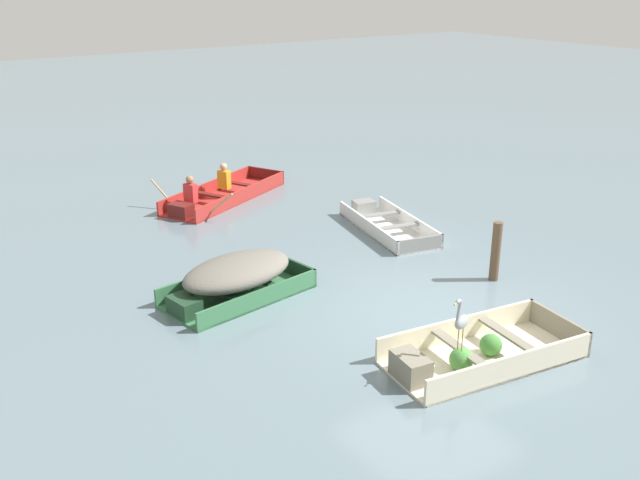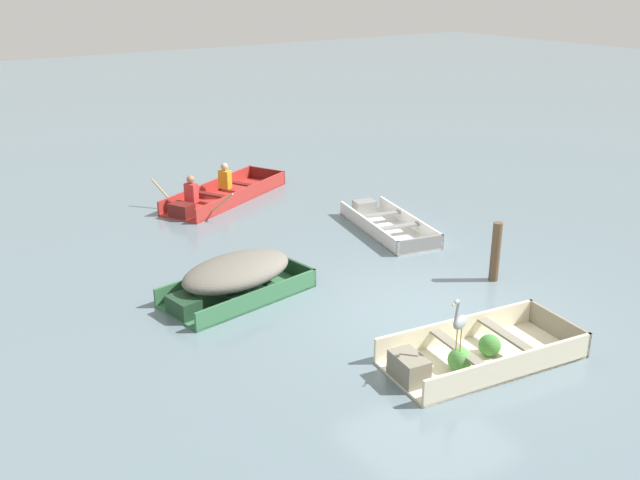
{
  "view_description": "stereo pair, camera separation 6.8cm",
  "coord_description": "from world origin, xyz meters",
  "px_view_note": "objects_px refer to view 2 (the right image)",
  "views": [
    {
      "loc": [
        -7.5,
        -7.51,
        5.29
      ],
      "look_at": [
        -0.12,
        3.1,
        0.35
      ],
      "focal_mm": 40.0,
      "sensor_mm": 36.0,
      "label": 1
    },
    {
      "loc": [
        -7.45,
        -7.55,
        5.29
      ],
      "look_at": [
        -0.12,
        3.1,
        0.35
      ],
      "focal_mm": 40.0,
      "sensor_mm": 36.0,
      "label": 2
    }
  ],
  "objects_px": {
    "skiff_green_mid_moored": "(236,275)",
    "mooring_post": "(496,252)",
    "dinghy_cream_foreground": "(474,354)",
    "rowboat_red_with_crew": "(220,195)",
    "heron_on_dinghy": "(460,321)",
    "skiff_white_near_moored": "(386,224)"
  },
  "relations": [
    {
      "from": "mooring_post",
      "to": "skiff_green_mid_moored",
      "type": "bearing_deg",
      "value": 154.38
    },
    {
      "from": "dinghy_cream_foreground",
      "to": "rowboat_red_with_crew",
      "type": "height_order",
      "value": "rowboat_red_with_crew"
    },
    {
      "from": "heron_on_dinghy",
      "to": "mooring_post",
      "type": "bearing_deg",
      "value": 34.36
    },
    {
      "from": "rowboat_red_with_crew",
      "to": "heron_on_dinghy",
      "type": "bearing_deg",
      "value": -96.11
    },
    {
      "from": "dinghy_cream_foreground",
      "to": "rowboat_red_with_crew",
      "type": "bearing_deg",
      "value": 86.8
    },
    {
      "from": "rowboat_red_with_crew",
      "to": "heron_on_dinghy",
      "type": "distance_m",
      "value": 9.05
    },
    {
      "from": "skiff_white_near_moored",
      "to": "rowboat_red_with_crew",
      "type": "bearing_deg",
      "value": 118.54
    },
    {
      "from": "heron_on_dinghy",
      "to": "mooring_post",
      "type": "xyz_separation_m",
      "value": [
        2.9,
        1.98,
        -0.31
      ]
    },
    {
      "from": "heron_on_dinghy",
      "to": "mooring_post",
      "type": "height_order",
      "value": "heron_on_dinghy"
    },
    {
      "from": "skiff_green_mid_moored",
      "to": "rowboat_red_with_crew",
      "type": "xyz_separation_m",
      "value": [
        2.24,
        4.99,
        -0.23
      ]
    },
    {
      "from": "skiff_green_mid_moored",
      "to": "rowboat_red_with_crew",
      "type": "distance_m",
      "value": 5.47
    },
    {
      "from": "dinghy_cream_foreground",
      "to": "skiff_white_near_moored",
      "type": "height_order",
      "value": "dinghy_cream_foreground"
    },
    {
      "from": "skiff_white_near_moored",
      "to": "skiff_green_mid_moored",
      "type": "xyz_separation_m",
      "value": [
        -4.3,
        -1.2,
        0.3
      ]
    },
    {
      "from": "heron_on_dinghy",
      "to": "mooring_post",
      "type": "relative_size",
      "value": 0.76
    },
    {
      "from": "skiff_white_near_moored",
      "to": "rowboat_red_with_crew",
      "type": "height_order",
      "value": "rowboat_red_with_crew"
    },
    {
      "from": "skiff_green_mid_moored",
      "to": "skiff_white_near_moored",
      "type": "bearing_deg",
      "value": 15.6
    },
    {
      "from": "dinghy_cream_foreground",
      "to": "skiff_green_mid_moored",
      "type": "distance_m",
      "value": 4.25
    },
    {
      "from": "dinghy_cream_foreground",
      "to": "rowboat_red_with_crew",
      "type": "distance_m",
      "value": 8.87
    },
    {
      "from": "skiff_green_mid_moored",
      "to": "mooring_post",
      "type": "bearing_deg",
      "value": -25.62
    },
    {
      "from": "rowboat_red_with_crew",
      "to": "heron_on_dinghy",
      "type": "height_order",
      "value": "heron_on_dinghy"
    },
    {
      "from": "skiff_green_mid_moored",
      "to": "mooring_post",
      "type": "distance_m",
      "value": 4.63
    },
    {
      "from": "rowboat_red_with_crew",
      "to": "heron_on_dinghy",
      "type": "relative_size",
      "value": 4.49
    }
  ]
}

